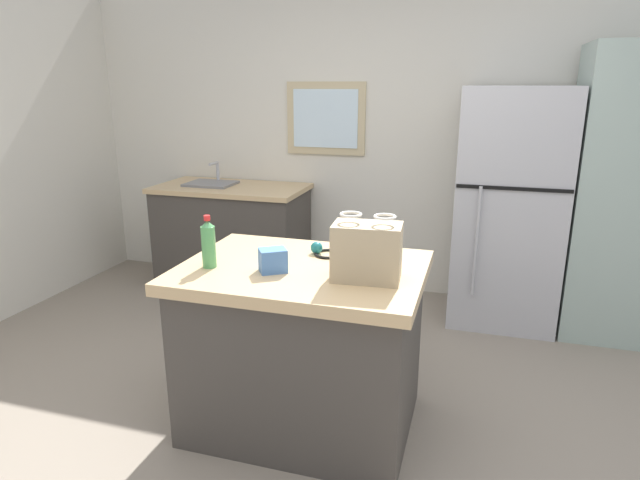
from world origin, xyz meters
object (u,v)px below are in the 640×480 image
at_px(tall_cabinet, 617,195).
at_px(small_box, 273,260).
at_px(refrigerator, 509,208).
at_px(ear_defenders, 328,251).
at_px(kitchen_island, 303,346).
at_px(shopping_bag, 367,251).
at_px(bottle, 209,244).

distance_m(tall_cabinet, small_box, 2.59).
bearing_deg(refrigerator, ear_defenders, -122.08).
bearing_deg(small_box, kitchen_island, 47.57).
distance_m(shopping_bag, ear_defenders, 0.41).
bearing_deg(small_box, tall_cabinet, 45.13).
bearing_deg(tall_cabinet, shopping_bag, -127.34).
xyz_separation_m(kitchen_island, bottle, (-0.43, -0.15, 0.55)).
bearing_deg(small_box, ear_defenders, 60.62).
xyz_separation_m(kitchen_island, ear_defenders, (0.07, 0.21, 0.46)).
bearing_deg(refrigerator, kitchen_island, -120.75).
bearing_deg(tall_cabinet, kitchen_island, -135.03).
height_order(small_box, bottle, bottle).
distance_m(kitchen_island, small_box, 0.52).
bearing_deg(bottle, ear_defenders, 34.78).
distance_m(bottle, ear_defenders, 0.62).
height_order(kitchen_island, small_box, small_box).
bearing_deg(bottle, shopping_bag, 4.11).
height_order(shopping_bag, small_box, shopping_bag).
relative_size(refrigerator, shopping_bag, 5.37).
relative_size(bottle, ear_defenders, 1.31).
bearing_deg(ear_defenders, bottle, -145.22).
bearing_deg(shopping_bag, ear_defenders, 131.95).
bearing_deg(small_box, refrigerator, 58.38).
bearing_deg(ear_defenders, refrigerator, 57.92).
relative_size(tall_cabinet, shopping_bag, 6.22).
xyz_separation_m(shopping_bag, ear_defenders, (-0.27, 0.30, -0.11)).
xyz_separation_m(refrigerator, shopping_bag, (-0.68, -1.81, 0.15)).
height_order(small_box, ear_defenders, small_box).
bearing_deg(small_box, shopping_bag, 3.64).
xyz_separation_m(refrigerator, tall_cabinet, (0.70, 0.00, 0.14)).
xyz_separation_m(shopping_bag, small_box, (-0.45, -0.03, -0.08)).
bearing_deg(small_box, bottle, -175.24).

